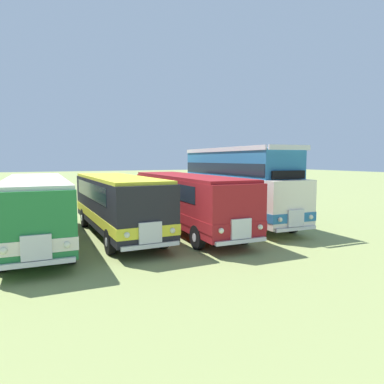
# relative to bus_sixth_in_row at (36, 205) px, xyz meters

# --- Properties ---
(bus_sixth_in_row) EXTENTS (2.76, 11.32, 2.99)m
(bus_sixth_in_row) POSITION_rel_bus_sixth_in_row_xyz_m (0.00, 0.00, 0.00)
(bus_sixth_in_row) COLOR #237538
(bus_sixth_in_row) RESTS_ON ground
(bus_seventh_in_row) EXTENTS (2.76, 10.00, 2.99)m
(bus_seventh_in_row) POSITION_rel_bus_sixth_in_row_xyz_m (3.70, -0.07, -0.01)
(bus_seventh_in_row) COLOR black
(bus_seventh_in_row) RESTS_ON ground
(bus_eighth_in_row) EXTENTS (2.79, 11.27, 2.99)m
(bus_eighth_in_row) POSITION_rel_bus_sixth_in_row_xyz_m (7.41, -0.25, -0.00)
(bus_eighth_in_row) COLOR maroon
(bus_eighth_in_row) RESTS_ON ground
(bus_ninth_in_row) EXTENTS (2.84, 10.63, 4.52)m
(bus_ninth_in_row) POSITION_rel_bus_sixth_in_row_xyz_m (11.11, 0.50, 0.60)
(bus_ninth_in_row) COLOR silver
(bus_ninth_in_row) RESTS_ON ground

